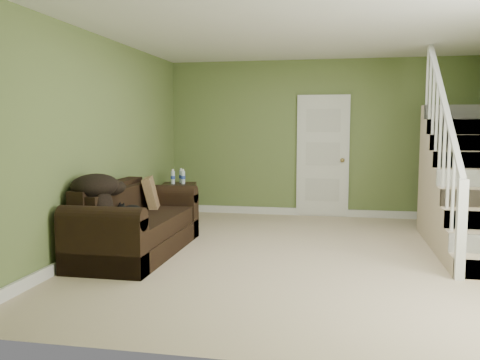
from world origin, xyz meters
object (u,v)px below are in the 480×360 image
at_px(sofa, 134,227).
at_px(banana, 136,224).
at_px(side_table, 179,202).
at_px(cat, 131,212).

relative_size(sofa, banana, 9.88).
distance_m(side_table, cat, 2.18).
height_order(sofa, cat, sofa).
xyz_separation_m(sofa, cat, (0.03, -0.18, 0.22)).
bearing_deg(sofa, banana, -65.54).
bearing_deg(side_table, banana, -82.32).
distance_m(cat, banana, 0.48).
xyz_separation_m(sofa, banana, (0.27, -0.60, 0.16)).
height_order(sofa, banana, sofa).
bearing_deg(side_table, cat, -87.07).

